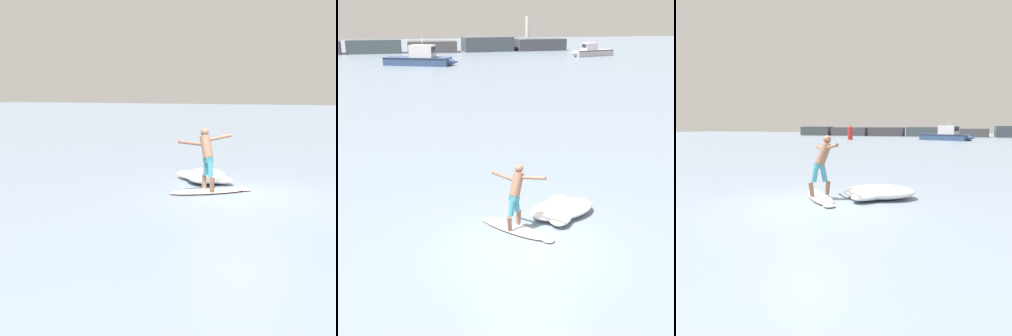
% 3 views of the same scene
% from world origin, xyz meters
% --- Properties ---
extents(ground_plane, '(200.00, 200.00, 0.00)m').
position_xyz_m(ground_plane, '(0.00, 0.00, 0.00)').
color(ground_plane, slate).
extents(surfboard, '(1.86, 2.16, 0.23)m').
position_xyz_m(surfboard, '(-0.06, 0.86, 0.05)').
color(surfboard, white).
rests_on(surfboard, ground).
extents(surfer, '(1.25, 1.20, 1.73)m').
position_xyz_m(surfer, '(-0.02, 0.97, 1.12)').
color(surfer, brown).
rests_on(surfer, surfboard).
extents(wave_foam_at_tail, '(1.54, 2.36, 0.31)m').
position_xyz_m(wave_foam_at_tail, '(1.46, 1.59, 0.15)').
color(wave_foam_at_tail, white).
rests_on(wave_foam_at_tail, ground).
extents(wave_foam_at_nose, '(2.36, 1.85, 0.38)m').
position_xyz_m(wave_foam_at_nose, '(1.52, 1.55, 0.19)').
color(wave_foam_at_nose, white).
rests_on(wave_foam_at_nose, ground).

